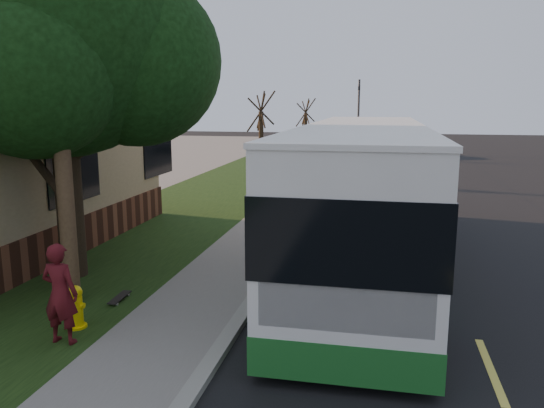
{
  "coord_description": "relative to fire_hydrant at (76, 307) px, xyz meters",
  "views": [
    {
      "loc": [
        2.33,
        -7.57,
        3.82
      ],
      "look_at": [
        -0.1,
        4.21,
        1.5
      ],
      "focal_mm": 35.0,
      "sensor_mm": 36.0,
      "label": 1
    }
  ],
  "objects": [
    {
      "name": "sidewalk",
      "position": [
        1.6,
        10.0,
        -0.39
      ],
      "size": [
        2.0,
        80.0,
        0.08
      ],
      "primitive_type": "cube",
      "color": "slate",
      "rests_on": "ground"
    },
    {
      "name": "grass_verge",
      "position": [
        -1.9,
        10.0,
        -0.4
      ],
      "size": [
        5.0,
        80.0,
        0.07
      ],
      "primitive_type": "cube",
      "color": "black",
      "rests_on": "ground"
    },
    {
      "name": "skateboard_main",
      "position": [
        0.1,
        1.3,
        -0.31
      ],
      "size": [
        0.21,
        0.73,
        0.07
      ],
      "color": "black",
      "rests_on": "grass_verge"
    },
    {
      "name": "traffic_signal",
      "position": [
        3.1,
        34.0,
        2.73
      ],
      "size": [
        0.18,
        0.22,
        5.5
      ],
      "color": "#2D2D30",
      "rests_on": "ground"
    },
    {
      "name": "leafy_tree",
      "position": [
        -1.57,
        2.65,
        4.73
      ],
      "size": [
        6.3,
        6.0,
        7.8
      ],
      "color": "black",
      "rests_on": "grass_verge"
    },
    {
      "name": "skateboarder",
      "position": [
        0.1,
        -0.55,
        0.45
      ],
      "size": [
        0.61,
        0.41,
        1.63
      ],
      "primitive_type": "imported",
      "rotation": [
        0.0,
        0.0,
        3.11
      ],
      "color": "#4C0F14",
      "rests_on": "grass_verge"
    },
    {
      "name": "transit_bus",
      "position": [
        4.54,
        4.93,
        1.34
      ],
      "size": [
        2.83,
        12.27,
        3.32
      ],
      "color": "silver",
      "rests_on": "ground"
    },
    {
      "name": "distant_car",
      "position": [
        6.3,
        31.22,
        0.4
      ],
      "size": [
        2.28,
        5.02,
        1.67
      ],
      "primitive_type": "imported",
      "rotation": [
        0.0,
        0.0,
        -0.06
      ],
      "color": "black",
      "rests_on": "ground"
    },
    {
      "name": "fire_hydrant",
      "position": [
        0.0,
        0.0,
        0.0
      ],
      "size": [
        0.32,
        0.32,
        0.74
      ],
      "color": "yellow",
      "rests_on": "grass_verge"
    },
    {
      "name": "bare_tree_near",
      "position": [
        -0.9,
        18.0,
        1.72
      ],
      "size": [
        1.38,
        1.21,
        4.31
      ],
      "color": "black",
      "rests_on": "grass_verge"
    },
    {
      "name": "ground",
      "position": [
        2.6,
        0.0,
        -0.43
      ],
      "size": [
        120.0,
        120.0,
        0.0
      ],
      "primitive_type": "plane",
      "color": "black",
      "rests_on": "ground"
    },
    {
      "name": "road",
      "position": [
        6.6,
        10.0,
        -0.43
      ],
      "size": [
        8.0,
        80.0,
        0.01
      ],
      "primitive_type": "cube",
      "color": "black",
      "rests_on": "ground"
    },
    {
      "name": "utility_pole",
      "position": [
        -0.71,
        0.99,
        4.2
      ],
      "size": [
        2.86,
        3.21,
        9.07
      ],
      "color": "#473321",
      "rests_on": "ground"
    },
    {
      "name": "bare_tree_far",
      "position": [
        -0.4,
        30.0,
        1.57
      ],
      "size": [
        1.38,
        1.21,
        4.03
      ],
      "color": "black",
      "rests_on": "grass_verge"
    },
    {
      "name": "curb",
      "position": [
        2.6,
        10.0,
        -0.37
      ],
      "size": [
        0.25,
        80.0,
        0.12
      ],
      "primitive_type": "cube",
      "color": "gray",
      "rests_on": "ground"
    }
  ]
}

